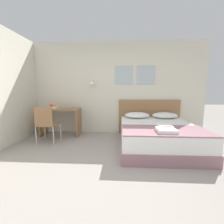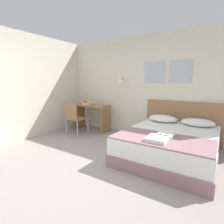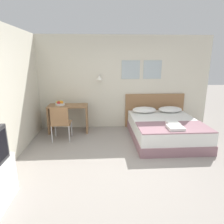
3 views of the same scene
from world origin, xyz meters
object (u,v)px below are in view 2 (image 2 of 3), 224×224
folded_towel_near_foot (166,135)px  desk (92,113)px  headboard (182,122)px  throw_blanket (161,139)px  desk_chair (74,116)px  fruit_bowl (87,103)px  bed (170,144)px  pillow_right (198,122)px  pillow_left (163,118)px  folded_towel_mid_bed (157,139)px

folded_towel_near_foot → desk: size_ratio=0.28×
headboard → throw_blanket: (0.00, -1.63, 0.03)m
desk_chair → headboard: bearing=20.9°
throw_blanket → headboard: bearing=90.0°
throw_blanket → fruit_bowl: (-2.73, 1.31, 0.29)m
throw_blanket → folded_towel_near_foot: size_ratio=5.29×
bed → pillow_right: pillow_right is taller
folded_towel_near_foot → fruit_bowl: fruit_bowl is taller
pillow_right → folded_towel_near_foot: size_ratio=2.24×
bed → pillow_left: pillow_left is taller
pillow_left → throw_blanket: bearing=-74.2°
throw_blanket → pillow_right: bearing=74.2°
folded_towel_mid_bed → desk: size_ratio=0.31×
bed → folded_towel_mid_bed: size_ratio=6.08×
bed → desk_chair: 2.63m
folded_towel_mid_bed → desk: desk is taller
headboard → desk: size_ratio=1.65×
bed → folded_towel_near_foot: size_ratio=6.73×
folded_towel_near_foot → folded_towel_mid_bed: 0.29m
folded_towel_near_foot → folded_towel_mid_bed: size_ratio=0.90×
pillow_left → folded_towel_near_foot: pillow_left is taller
bed → headboard: size_ratio=1.15×
desk_chair → folded_towel_mid_bed: bearing=-16.6°
pillow_left → fruit_bowl: bearing=-179.5°
bed → throw_blanket: throw_blanket is taller
folded_towel_near_foot → fruit_bowl: size_ratio=1.19×
folded_towel_mid_bed → bed: bearing=88.5°
folded_towel_near_foot → folded_towel_mid_bed: bearing=-100.2°
bed → throw_blanket: bearing=-90.0°
desk → folded_towel_near_foot: bearing=-24.3°
pillow_right → fruit_bowl: (-3.11, -0.02, 0.22)m
folded_towel_near_foot → desk_chair: (-2.64, 0.49, -0.05)m
headboard → fruit_bowl: (-2.73, -0.32, 0.32)m
fruit_bowl → throw_blanket: bearing=-25.6°
bed → desk: desk is taller
pillow_left → folded_towel_mid_bed: bearing=-76.3°
headboard → fruit_bowl: bearing=-173.3°
pillow_left → desk: bearing=-179.0°
fruit_bowl → desk_chair: bearing=-79.9°
bed → fruit_bowl: (-2.73, 0.72, 0.56)m
pillow_left → pillow_right: size_ratio=1.00×
bed → desk_chair: size_ratio=2.26×
desk_chair → fruit_bowl: size_ratio=3.53×
folded_towel_mid_bed → headboard: bearing=89.4°
pillow_left → throw_blanket: (0.38, -1.33, -0.07)m
desk → fruit_bowl: 0.36m
folded_towel_mid_bed → pillow_right: bearing=74.9°
folded_towel_near_foot → fruit_bowl: 3.01m
headboard → throw_blanket: 1.63m
pillow_left → desk_chair: (-2.23, -0.70, -0.07)m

